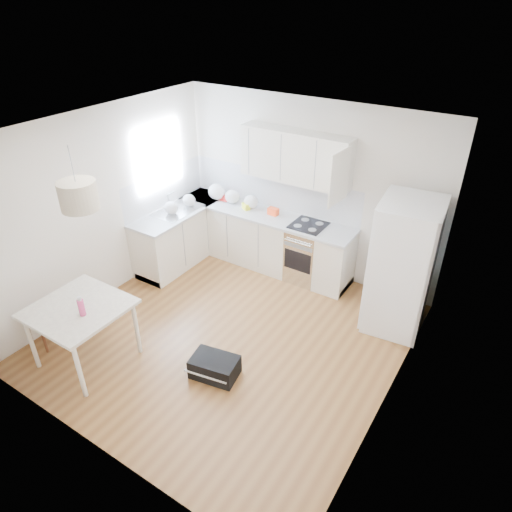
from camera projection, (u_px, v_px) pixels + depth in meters
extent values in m
plane|color=brown|center=(229.00, 335.00, 6.07)|extent=(4.20, 4.20, 0.00)
plane|color=white|center=(221.00, 133.00, 4.68)|extent=(4.20, 4.20, 0.00)
plane|color=white|center=(307.00, 189.00, 6.89)|extent=(4.20, 0.00, 4.20)
plane|color=white|center=(104.00, 207.00, 6.35)|extent=(0.00, 4.20, 4.20)
plane|color=white|center=(402.00, 306.00, 4.40)|extent=(0.00, 4.20, 4.20)
cube|color=#BFE0F9|center=(159.00, 157.00, 6.97)|extent=(0.02, 1.00, 1.00)
cube|color=white|center=(263.00, 240.00, 7.42)|extent=(3.00, 0.60, 0.88)
cube|color=white|center=(182.00, 235.00, 7.54)|extent=(0.60, 1.80, 0.88)
cube|color=silver|center=(263.00, 214.00, 7.18)|extent=(3.02, 0.64, 0.04)
cube|color=silver|center=(180.00, 210.00, 7.31)|extent=(0.64, 1.82, 0.04)
cube|color=white|center=(273.00, 190.00, 7.23)|extent=(3.00, 0.01, 0.58)
cube|color=white|center=(164.00, 188.00, 7.28)|extent=(0.01, 1.80, 0.58)
cube|color=white|center=(295.00, 157.00, 6.57)|extent=(1.70, 0.32, 0.75)
cube|color=#BCB1A1|center=(78.00, 309.00, 5.29)|extent=(1.02, 1.02, 0.04)
cylinder|color=white|center=(31.00, 342.00, 5.38)|extent=(0.05, 0.05, 0.76)
cylinder|color=white|center=(79.00, 371.00, 4.99)|extent=(0.05, 0.05, 0.76)
cylinder|color=white|center=(90.00, 305.00, 6.00)|extent=(0.05, 0.05, 0.76)
cylinder|color=white|center=(136.00, 328.00, 5.60)|extent=(0.05, 0.05, 0.76)
cylinder|color=#D83C75|center=(81.00, 306.00, 5.09)|extent=(0.09, 0.09, 0.25)
cube|color=black|center=(215.00, 367.00, 5.39)|extent=(0.60, 0.45, 0.25)
cylinder|color=#C5B297|center=(78.00, 196.00, 4.61)|extent=(0.42, 0.42, 0.30)
ellipsoid|color=white|center=(217.00, 192.00, 7.56)|extent=(0.30, 0.25, 0.27)
ellipsoid|color=white|center=(232.00, 197.00, 7.44)|extent=(0.25, 0.21, 0.23)
ellipsoid|color=white|center=(251.00, 202.00, 7.27)|extent=(0.24, 0.20, 0.22)
ellipsoid|color=white|center=(189.00, 200.00, 7.35)|extent=(0.22, 0.19, 0.20)
ellipsoid|color=white|center=(171.00, 208.00, 7.09)|extent=(0.23, 0.19, 0.20)
cube|color=red|center=(273.00, 211.00, 7.09)|extent=(0.17, 0.11, 0.11)
cube|color=#FAFE28|center=(246.00, 206.00, 7.27)|extent=(0.17, 0.15, 0.10)
cube|color=red|center=(224.00, 197.00, 7.56)|extent=(0.15, 0.10, 0.10)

